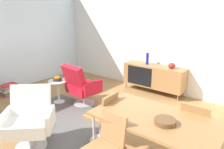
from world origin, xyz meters
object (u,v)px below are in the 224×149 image
(vase_sculptural_dark, at_px, (147,59))
(side_table_round, at_px, (58,89))
(wooden_bowl_on_table, at_px, (165,121))
(magazine_stack, at_px, (9,90))
(dining_table, at_px, (155,120))
(sideboard, at_px, (154,76))
(dining_chair_front_left, at_px, (107,146))
(vase_cobalt, at_px, (172,66))
(dining_chair_near_window, at_px, (103,116))
(fruit_bowl, at_px, (57,79))
(dining_chair_back_right, at_px, (195,127))
(lounge_chair_red, at_px, (81,85))
(armchair_black_shell, at_px, (29,118))

(vase_sculptural_dark, bearing_deg, side_table_round, -122.18)
(wooden_bowl_on_table, relative_size, magazine_stack, 0.65)
(side_table_round, xyz_separation_m, magazine_stack, (-1.33, -0.52, -0.18))
(dining_table, bearing_deg, sideboard, 117.91)
(vase_sculptural_dark, relative_size, dining_chair_front_left, 0.36)
(magazine_stack, bearing_deg, vase_cobalt, 37.37)
(dining_chair_near_window, distance_m, fruit_bowl, 1.95)
(vase_sculptural_dark, height_order, dining_chair_front_left, vase_sculptural_dark)
(vase_cobalt, distance_m, dining_table, 2.65)
(dining_chair_back_right, height_order, magazine_stack, dining_chair_back_right)
(dining_chair_near_window, bearing_deg, dining_chair_back_right, 24.08)
(wooden_bowl_on_table, height_order, dining_chair_near_window, dining_chair_near_window)
(sideboard, relative_size, lounge_chair_red, 1.69)
(dining_chair_front_left, relative_size, lounge_chair_red, 0.90)
(sideboard, height_order, dining_table, dining_table)
(dining_chair_front_left, xyz_separation_m, armchair_black_shell, (-1.40, -0.19, -0.00))
(sideboard, relative_size, dining_chair_back_right, 1.87)
(vase_sculptural_dark, height_order, side_table_round, vase_sculptural_dark)
(wooden_bowl_on_table, relative_size, fruit_bowl, 1.30)
(side_table_round, bearing_deg, vase_cobalt, 45.72)
(lounge_chair_red, height_order, armchair_black_shell, same)
(sideboard, distance_m, vase_cobalt, 0.58)
(dining_chair_back_right, xyz_separation_m, lounge_chair_red, (-2.58, 0.24, -0.00))
(wooden_bowl_on_table, bearing_deg, dining_chair_near_window, 175.40)
(vase_sculptural_dark, bearing_deg, dining_chair_front_left, -68.83)
(sideboard, relative_size, side_table_round, 3.08)
(vase_cobalt, xyz_separation_m, vase_sculptural_dark, (-0.67, 0.00, 0.08))
(lounge_chair_red, bearing_deg, fruit_bowl, -156.18)
(dining_chair_front_left, bearing_deg, armchair_black_shell, -172.39)
(armchair_black_shell, bearing_deg, wooden_bowl_on_table, 19.23)
(sideboard, xyz_separation_m, armchair_black_shell, (-0.42, -3.25, 0.03))
(sideboard, bearing_deg, armchair_black_shell, -97.35)
(vase_sculptural_dark, bearing_deg, dining_table, -58.53)
(sideboard, relative_size, wooden_bowl_on_table, 6.15)
(vase_cobalt, xyz_separation_m, lounge_chair_red, (-1.36, -1.70, -0.32))
(dining_chair_near_window, bearing_deg, magazine_stack, 179.27)
(sideboard, xyz_separation_m, dining_chair_front_left, (0.98, -3.06, 0.03))
(vase_cobalt, distance_m, dining_chair_front_left, 3.12)
(vase_sculptural_dark, distance_m, lounge_chair_red, 1.88)
(dining_chair_near_window, bearing_deg, vase_sculptural_dark, 104.43)
(dining_chair_back_right, relative_size, lounge_chair_red, 0.90)
(dining_chair_front_left, distance_m, magazine_stack, 3.80)
(vase_cobalt, height_order, vase_sculptural_dark, vase_sculptural_dark)
(dining_table, relative_size, dining_chair_near_window, 1.87)
(sideboard, relative_size, fruit_bowl, 8.00)
(sideboard, bearing_deg, magazine_stack, -138.30)
(dining_table, height_order, dining_chair_near_window, dining_chair_near_window)
(dining_table, distance_m, dining_chair_back_right, 0.70)
(dining_chair_back_right, height_order, fruit_bowl, dining_chair_back_right)
(armchair_black_shell, xyz_separation_m, magazine_stack, (-2.34, 0.79, -0.32))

